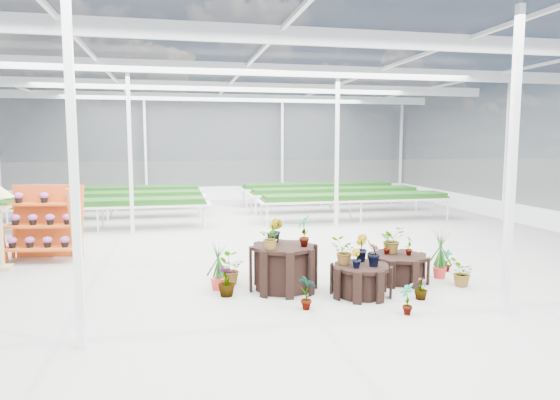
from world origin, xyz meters
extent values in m
plane|color=gray|center=(0.00, 0.00, 0.00)|extent=(24.00, 24.00, 0.00)
cylinder|color=black|center=(0.01, -2.10, 0.39)|extent=(1.19, 1.19, 0.79)
cylinder|color=black|center=(1.21, -2.70, 0.26)|extent=(1.24, 1.24, 0.52)
cylinder|color=black|center=(2.21, -2.00, 0.25)|extent=(1.24, 1.24, 0.49)
imported|color=#164112|center=(-0.15, -1.91, 1.01)|extent=(0.25, 0.28, 0.45)
imported|color=#164112|center=(0.34, -2.26, 1.06)|extent=(0.24, 0.32, 0.56)
imported|color=#164112|center=(-0.06, -1.80, 1.00)|extent=(0.30, 0.29, 0.43)
imported|color=#164112|center=(-0.26, -2.39, 0.99)|extent=(0.47, 0.46, 0.41)
imported|color=#164112|center=(0.93, -2.58, 0.75)|extent=(0.43, 0.38, 0.45)
imported|color=#164112|center=(1.36, -2.83, 0.75)|extent=(0.33, 0.32, 0.46)
imported|color=#164112|center=(1.30, -2.43, 0.76)|extent=(0.22, 0.27, 0.47)
imported|color=#164112|center=(1.06, -2.86, 0.68)|extent=(0.20, 0.22, 0.32)
imported|color=#164112|center=(2.02, -1.92, 0.69)|extent=(0.23, 0.25, 0.40)
imported|color=#164112|center=(2.39, -2.07, 0.69)|extent=(0.23, 0.25, 0.40)
imported|color=#164112|center=(2.16, -1.82, 0.75)|extent=(0.56, 0.51, 0.52)
imported|color=#164112|center=(-1.00, -2.27, 0.26)|extent=(0.39, 0.39, 0.51)
imported|color=#164112|center=(-0.89, -1.56, 0.28)|extent=(0.67, 0.67, 0.56)
imported|color=#164112|center=(0.14, -3.20, 0.27)|extent=(0.33, 0.34, 0.54)
imported|color=#164112|center=(1.55, -3.73, 0.24)|extent=(0.18, 0.26, 0.48)
imported|color=#164112|center=(2.10, -3.10, 0.19)|extent=(0.30, 0.30, 0.39)
imported|color=#164112|center=(3.18, -2.58, 0.25)|extent=(0.59, 0.60, 0.51)
imported|color=#164112|center=(3.46, -1.57, 0.23)|extent=(0.27, 0.29, 0.45)
imported|color=#164112|center=(2.19, -0.95, 0.24)|extent=(0.37, 0.37, 0.49)
imported|color=#164112|center=(0.67, -1.31, 0.26)|extent=(0.27, 0.32, 0.52)
imported|color=#164112|center=(-0.07, -1.21, 0.31)|extent=(0.43, 0.40, 0.62)
camera|label=1|loc=(-1.81, -10.40, 2.57)|focal=32.00mm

